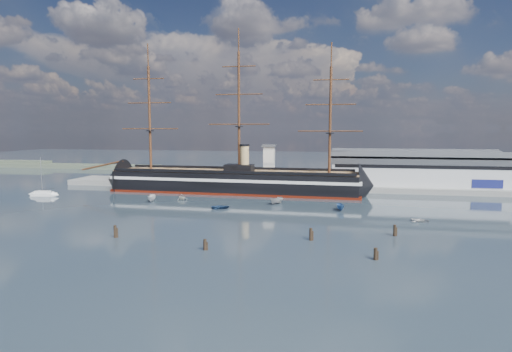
# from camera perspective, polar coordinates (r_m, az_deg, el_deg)

# --- Properties ---
(ground) EXTENTS (600.00, 600.00, 0.00)m
(ground) POSITION_cam_1_polar(r_m,az_deg,el_deg) (134.42, -1.79, -3.54)
(ground) COLOR #21313C
(ground) RESTS_ON ground
(quay) EXTENTS (180.00, 18.00, 2.00)m
(quay) POSITION_cam_1_polar(r_m,az_deg,el_deg) (167.85, 4.28, -1.57)
(quay) COLOR slate
(quay) RESTS_ON ground
(warehouse) EXTENTS (63.00, 21.00, 11.60)m
(warehouse) POSITION_cam_1_polar(r_m,az_deg,el_deg) (172.18, 20.54, 0.92)
(warehouse) COLOR #B7BABC
(warehouse) RESTS_ON ground
(quay_tower) EXTENTS (5.00, 5.00, 15.00)m
(quay_tower) POSITION_cam_1_polar(r_m,az_deg,el_deg) (164.79, 1.77, 1.71)
(quay_tower) COLOR silver
(quay_tower) RESTS_ON ground
(shoreline) EXTENTS (120.00, 10.00, 4.00)m
(shoreline) POSITION_cam_1_polar(r_m,az_deg,el_deg) (281.32, -25.86, 1.30)
(shoreline) COLOR #3F4C38
(shoreline) RESTS_ON ground
(warship) EXTENTS (113.12, 19.02, 53.94)m
(warship) POSITION_cam_1_polar(r_m,az_deg,el_deg) (155.29, -3.59, -0.70)
(warship) COLOR black
(warship) RESTS_ON ground
(sailboat) EXTENTS (8.59, 3.40, 13.38)m
(sailboat) POSITION_cam_1_polar(r_m,az_deg,el_deg) (163.69, -26.45, -2.12)
(sailboat) COLOR silver
(sailboat) RESTS_ON ground
(motorboat_a) EXTENTS (6.93, 3.70, 2.63)m
(motorboat_a) POSITION_cam_1_polar(r_m,az_deg,el_deg) (139.90, -13.71, -3.33)
(motorboat_a) COLOR white
(motorboat_a) RESTS_ON ground
(motorboat_b) EXTENTS (2.46, 3.60, 1.56)m
(motorboat_b) POSITION_cam_1_polar(r_m,az_deg,el_deg) (124.47, -4.75, -4.35)
(motorboat_b) COLOR navy
(motorboat_b) RESTS_ON ground
(motorboat_c) EXTENTS (6.73, 5.35, 2.58)m
(motorboat_c) POSITION_cam_1_polar(r_m,az_deg,el_deg) (131.36, 2.75, -3.77)
(motorboat_c) COLOR gray
(motorboat_c) RESTS_ON ground
(motorboat_d) EXTENTS (6.14, 6.29, 2.25)m
(motorboat_d) POSITION_cam_1_polar(r_m,az_deg,el_deg) (140.93, -9.85, -3.17)
(motorboat_d) COLOR beige
(motorboat_d) RESTS_ON ground
(motorboat_e) EXTENTS (1.80, 2.88, 1.25)m
(motorboat_e) POSITION_cam_1_polar(r_m,az_deg,el_deg) (114.06, 21.03, -5.75)
(motorboat_e) COLOR silver
(motorboat_e) RESTS_ON ground
(motorboat_f) EXTENTS (6.10, 2.90, 2.35)m
(motorboat_f) POSITION_cam_1_polar(r_m,az_deg,el_deg) (123.40, 11.20, -4.55)
(motorboat_f) COLOR #33588B
(motorboat_f) RESTS_ON ground
(piling_near_left) EXTENTS (0.64, 0.64, 3.37)m
(piling_near_left) POSITION_cam_1_polar(r_m,az_deg,el_deg) (96.50, -18.24, -7.81)
(piling_near_left) COLOR black
(piling_near_left) RESTS_ON ground
(piling_near_mid) EXTENTS (0.64, 0.64, 2.84)m
(piling_near_mid) POSITION_cam_1_polar(r_m,az_deg,el_deg) (83.27, -6.82, -9.78)
(piling_near_mid) COLOR black
(piling_near_mid) RESTS_ON ground
(piling_near_right) EXTENTS (0.64, 0.64, 3.29)m
(piling_near_right) POSITION_cam_1_polar(r_m,az_deg,el_deg) (90.27, 7.30, -8.51)
(piling_near_right) COLOR black
(piling_near_right) RESTS_ON ground
(piling_far_right) EXTENTS (0.64, 0.64, 3.17)m
(piling_far_right) POSITION_cam_1_polar(r_m,az_deg,el_deg) (97.78, 17.98, -7.61)
(piling_far_right) COLOR black
(piling_far_right) RESTS_ON ground
(piling_extra) EXTENTS (0.64, 0.64, 2.86)m
(piling_extra) POSITION_cam_1_polar(r_m,az_deg,el_deg) (79.70, 15.61, -10.71)
(piling_extra) COLOR black
(piling_extra) RESTS_ON ground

